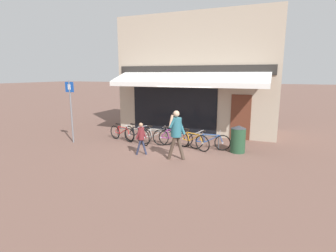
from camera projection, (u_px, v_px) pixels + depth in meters
ground_plane at (173, 149)px, 10.74m from camera, size 160.00×160.00×0.00m
shop_front at (199, 75)px, 13.97m from camera, size 8.10×4.49×5.91m
bike_rack_rail at (164, 133)px, 11.36m from camera, size 4.84×0.04×0.57m
bicycle_red at (122, 133)px, 12.03m from camera, size 1.58×0.65×0.78m
bicycle_black at (137, 135)px, 11.54m from camera, size 1.66×0.84×0.85m
bicycle_silver at (155, 136)px, 11.34m from camera, size 1.67×0.55×0.83m
bicycle_purple at (172, 137)px, 11.07m from camera, size 1.72×0.52×0.85m
bicycle_orange at (192, 140)px, 10.61m from camera, size 1.65×0.82×0.85m
bicycle_blue at (209, 141)px, 10.56m from camera, size 1.71×0.52×0.78m
pedestrian_adult at (176, 130)px, 9.20m from camera, size 0.64×0.59×1.79m
pedestrian_child at (141, 135)px, 9.83m from camera, size 0.41×0.40×1.24m
litter_bin at (238, 139)px, 10.18m from camera, size 0.58×0.58×1.07m
parking_sign at (71, 106)px, 11.43m from camera, size 0.44×0.07×2.75m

